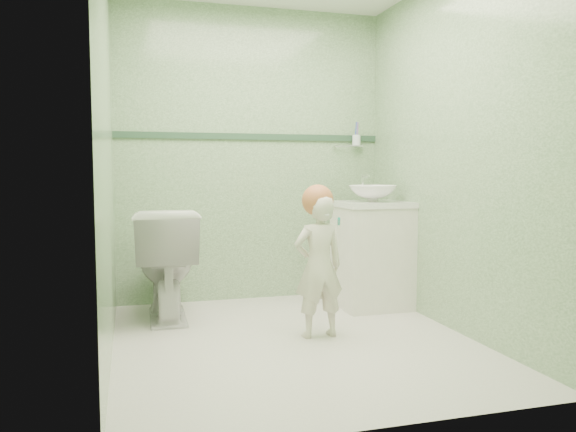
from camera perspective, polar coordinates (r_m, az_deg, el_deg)
name	(u,v)px	position (r m, az deg, el deg)	size (l,w,h in m)	color
ground	(294,341)	(3.62, 0.66, -12.57)	(2.50, 2.50, 0.00)	silver
room_shell	(295,150)	(3.46, 0.68, 6.74)	(2.50, 2.54, 2.40)	#7BA273
trim_stripe	(252,137)	(4.67, -3.67, 8.04)	(2.20, 0.02, 0.05)	#2C4C36
vanity	(372,256)	(4.46, 8.51, -4.07)	(0.52, 0.50, 0.80)	white
counter	(373,204)	(4.42, 8.57, 1.18)	(0.54, 0.52, 0.04)	white
basin	(373,194)	(4.42, 8.59, 2.27)	(0.37, 0.37, 0.13)	white
faucet	(363,183)	(4.58, 7.64, 3.37)	(0.03, 0.13, 0.18)	silver
cup_holder	(355,141)	(4.88, 6.86, 7.61)	(0.26, 0.07, 0.21)	silver
toilet	(166,263)	(4.18, -12.31, -4.70)	(0.45, 0.79, 0.80)	white
toddler	(319,266)	(3.62, 3.13, -5.13)	(0.33, 0.22, 0.92)	silver
hair_cap	(318,200)	(3.60, 3.03, 1.60)	(0.20, 0.20, 0.20)	#BF6B3C
teal_toothbrush	(338,221)	(3.50, 5.06, -0.48)	(0.11, 0.14, 0.08)	#159182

